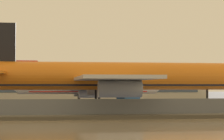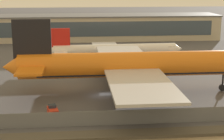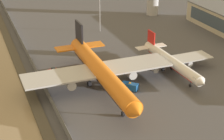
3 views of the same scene
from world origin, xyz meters
name	(u,v)px [view 3 (image 3 of 3)]	position (x,y,z in m)	size (l,w,h in m)	color
ground_plane	(90,78)	(0.00, 0.00, 0.00)	(500.00, 500.00, 0.00)	#4C4C51
shoreline_seawall	(28,88)	(0.00, -20.50, 0.25)	(320.00, 3.00, 0.50)	#474238
perimeter_fence	(42,83)	(0.00, -16.00, 1.25)	(280.00, 0.10, 2.50)	slate
cargo_jet_orange	(100,71)	(7.70, 0.78, 5.97)	(55.60, 47.57, 15.65)	orange
passenger_jet_white_red	(171,61)	(5.31, 27.36, 4.00)	(37.56, 32.27, 10.48)	white
baggage_tug	(53,71)	(-9.00, -10.52, 0.81)	(2.25, 3.47, 1.80)	red
ops_van	(130,86)	(12.42, 9.10, 1.28)	(5.25, 5.07, 2.48)	#19519E
apron_light_mast_apron_west	(100,3)	(-44.61, 19.73, 13.05)	(3.20, 0.40, 23.49)	#A8A8AD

